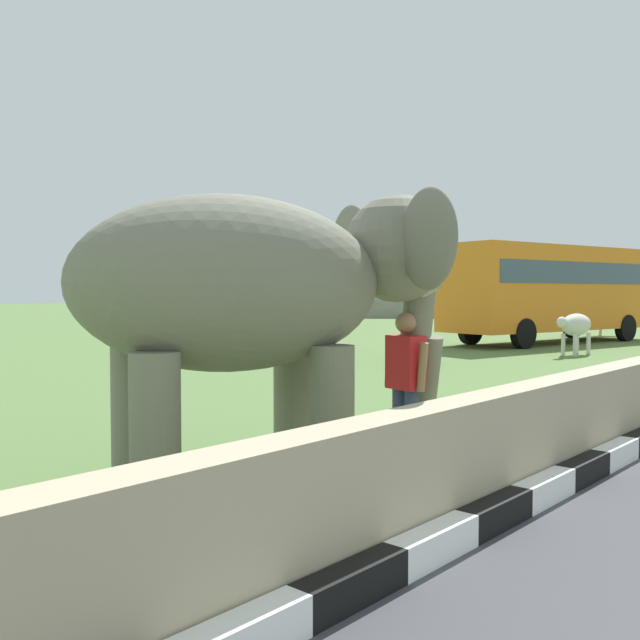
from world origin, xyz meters
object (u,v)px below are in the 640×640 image
(bus_orange, at_px, (551,286))
(cow_far, at_px, (611,315))
(cow_mid, at_px, (412,330))
(person_handler, at_px, (405,379))
(elephant, at_px, (267,288))
(cow_near, at_px, (576,326))

(bus_orange, xyz_separation_m, cow_far, (5.74, -0.16, -1.21))
(cow_mid, bearing_deg, person_handler, -146.19)
(elephant, xyz_separation_m, bus_orange, (20.00, 5.79, 0.18))
(elephant, distance_m, cow_near, 16.00)
(person_handler, xyz_separation_m, cow_mid, (8.88, 5.94, -0.06))
(cow_near, bearing_deg, person_handler, -165.10)
(bus_orange, relative_size, cow_near, 5.15)
(elephant, distance_m, bus_orange, 20.83)
(elephant, height_order, cow_near, elephant)
(elephant, height_order, cow_mid, elephant)
(elephant, xyz_separation_m, cow_near, (15.66, 3.14, -1.04))
(person_handler, height_order, cow_near, person_handler)
(person_handler, bearing_deg, cow_mid, 33.81)
(person_handler, relative_size, cow_near, 0.87)
(elephant, height_order, cow_far, elephant)
(person_handler, height_order, cow_mid, person_handler)
(elephant, bearing_deg, cow_mid, 27.18)
(elephant, distance_m, person_handler, 1.87)
(elephant, xyz_separation_m, cow_mid, (10.33, 5.31, -1.04))
(person_handler, bearing_deg, cow_near, 14.90)
(cow_mid, bearing_deg, cow_near, -22.13)
(elephant, bearing_deg, cow_far, 12.33)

